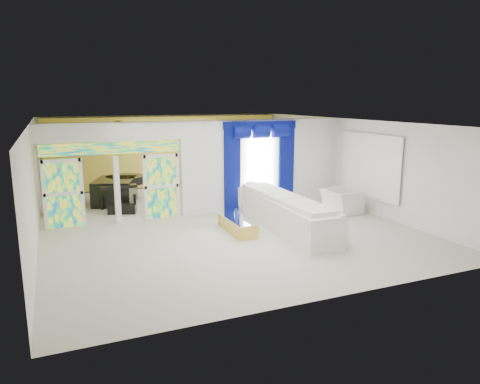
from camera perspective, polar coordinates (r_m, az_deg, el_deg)
name	(u,v)px	position (r m, az deg, el deg)	size (l,w,h in m)	color
floor	(216,220)	(13.80, -3.10, -3.63)	(12.00, 12.00, 0.00)	#B7AF9E
dividing_wall	(265,164)	(15.22, 3.19, 3.59)	(5.70, 0.18, 3.00)	white
dividing_header	(111,132)	(13.65, -16.12, 7.38)	(4.30, 0.18, 0.55)	white
stained_panel_left	(63,194)	(13.78, -21.59, -0.20)	(0.95, 0.04, 2.00)	#994C3F
stained_panel_right	(161,186)	(14.12, -9.98, 0.73)	(0.95, 0.04, 2.00)	#994C3F
stained_transom	(112,148)	(13.69, -16.00, 5.40)	(4.00, 0.05, 0.35)	#994C3F
window_pane	(259,166)	(15.03, 2.50, 3.30)	(1.00, 0.02, 2.30)	white
blue_drape_left	(232,170)	(14.61, -1.00, 2.87)	(0.55, 0.10, 2.80)	#031148
blue_drape_right	(286,166)	(15.46, 5.90, 3.30)	(0.55, 0.10, 2.80)	#031148
blue_pelmet	(260,125)	(14.86, 2.60, 8.52)	(2.60, 0.12, 0.25)	#031148
wall_mirror	(370,166)	(15.04, 16.22, 3.23)	(0.04, 2.70, 1.90)	white
gold_curtains	(168,151)	(19.08, -9.22, 5.13)	(9.70, 0.12, 2.90)	gold
white_sofa	(285,214)	(12.83, 5.76, -2.85)	(0.98, 4.58, 0.87)	white
coffee_table	(237,225)	(12.59, -0.34, -4.24)	(0.56, 1.69, 0.38)	gold
console_table	(260,205)	(14.76, 2.50, -1.72)	(1.31, 0.42, 0.44)	silver
table_lamp	(251,191)	(14.53, 1.45, 0.12)	(0.36, 0.36, 0.58)	white
armchair	(342,201)	(15.02, 12.83, -1.15)	(1.16, 1.01, 0.75)	white
grand_piano	(115,191)	(16.55, -15.64, 0.10)	(1.32, 1.72, 0.87)	black
piano_bench	(122,209)	(15.06, -14.77, -2.11)	(0.89, 0.34, 0.30)	black
tv_console	(57,202)	(15.61, -22.25, -1.14)	(0.57, 0.51, 0.82)	tan
chandelier	(119,129)	(16.10, -15.22, 7.77)	(0.60, 0.60, 0.60)	gold
decanters	(238,216)	(12.53, -0.29, -3.03)	(0.20, 0.68, 0.24)	navy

